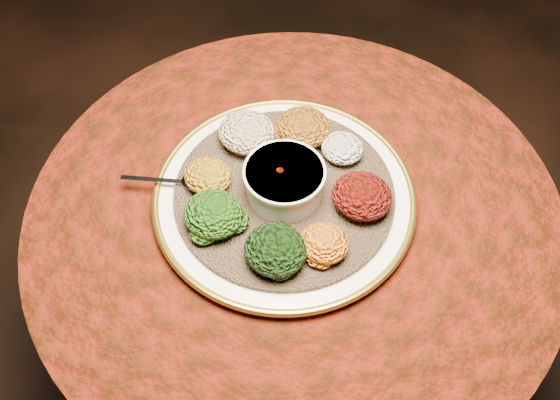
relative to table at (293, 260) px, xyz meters
The scene contains 13 objects.
table is the anchor object (origin of this frame).
platter 0.19m from the table, behind, with size 0.59×0.59×0.02m.
injera 0.20m from the table, behind, with size 0.39×0.39×0.01m, color brown.
stew_bowl 0.24m from the table, behind, with size 0.14×0.14×0.06m.
spoon 0.29m from the table, 151.81° to the right, with size 0.13×0.09×0.01m.
portion_ayib 0.26m from the table, 87.85° to the left, with size 0.08×0.07×0.04m, color white.
portion_kitfo 0.26m from the table, 33.13° to the left, with size 0.10×0.10×0.05m, color black.
portion_tikil 0.25m from the table, 27.87° to the right, with size 0.08×0.08×0.04m, color #A7690D.
portion_gomen 0.26m from the table, 68.00° to the right, with size 0.10×0.10×0.05m, color black.
portion_mixveg 0.27m from the table, 122.81° to the right, with size 0.10×0.10×0.05m, color #8D3C09.
portion_kik 0.28m from the table, 155.06° to the right, with size 0.08×0.08×0.04m, color #B3760F.
portion_timatim 0.28m from the table, 161.50° to the left, with size 0.11×0.10×0.05m, color maroon.
portion_shiro 0.28m from the table, 121.37° to the left, with size 0.10×0.10×0.05m, color #895110.
Camera 1 is at (0.37, -0.51, 1.64)m, focal length 40.00 mm.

